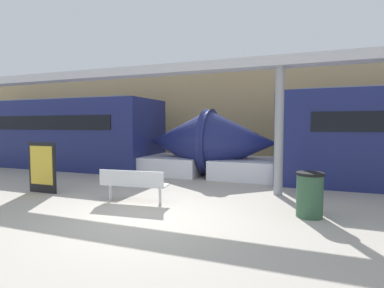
# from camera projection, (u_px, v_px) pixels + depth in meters

# --- Properties ---
(ground_plane) EXTENTS (60.00, 60.00, 0.00)m
(ground_plane) POSITION_uv_depth(u_px,v_px,m) (146.00, 219.00, 6.35)
(ground_plane) COLOR #A8A093
(station_wall) EXTENTS (56.00, 0.20, 5.00)m
(station_wall) POSITION_uv_depth(u_px,v_px,m) (239.00, 115.00, 15.14)
(station_wall) COLOR tan
(station_wall) RESTS_ON ground_plane
(train_right) EXTENTS (15.84, 2.93, 3.20)m
(train_right) POSITION_uv_depth(u_px,v_px,m) (55.00, 135.00, 14.61)
(train_right) COLOR navy
(train_right) RESTS_ON ground_plane
(bench_near) EXTENTS (1.79, 0.59, 0.85)m
(bench_near) POSITION_uv_depth(u_px,v_px,m) (133.00, 183.00, 7.64)
(bench_near) COLOR silver
(bench_near) RESTS_ON ground_plane
(trash_bin) EXTENTS (0.58, 0.58, 0.97)m
(trash_bin) POSITION_uv_depth(u_px,v_px,m) (310.00, 195.00, 6.47)
(trash_bin) COLOR #2D5138
(trash_bin) RESTS_ON ground_plane
(poster_board) EXTENTS (0.98, 0.07, 1.48)m
(poster_board) POSITION_uv_depth(u_px,v_px,m) (42.00, 167.00, 8.77)
(poster_board) COLOR black
(poster_board) RESTS_ON ground_plane
(support_column_near) EXTENTS (0.25, 0.25, 3.61)m
(support_column_near) POSITION_uv_depth(u_px,v_px,m) (279.00, 132.00, 8.45)
(support_column_near) COLOR gray
(support_column_near) RESTS_ON ground_plane
(canopy_beam) EXTENTS (28.00, 0.60, 0.28)m
(canopy_beam) POSITION_uv_depth(u_px,v_px,m) (280.00, 62.00, 8.33)
(canopy_beam) COLOR #B7B7BC
(canopy_beam) RESTS_ON support_column_near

